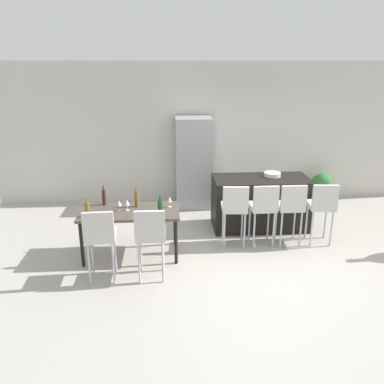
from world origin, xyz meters
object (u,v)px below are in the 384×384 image
(wine_bottle_middle, at_px, (137,198))
(potted_plant, at_px, (322,185))
(wine_glass_left, at_px, (119,203))
(dining_chair_near, at_px, (100,234))
(refrigerator, at_px, (194,163))
(kitchen_island, at_px, (260,203))
(wine_glass_right, at_px, (127,203))
(wine_glass_far, at_px, (170,199))
(bar_chair_middle, at_px, (264,205))
(dining_table, at_px, (130,215))
(bar_chair_left, at_px, (235,206))
(bar_chair_far, at_px, (322,204))
(wine_bottle_corner, at_px, (160,206))
(dining_chair_far, at_px, (150,233))
(wine_bottle_near, at_px, (87,209))
(fruit_bowl, at_px, (272,174))
(wine_bottle_end, at_px, (104,197))
(bar_chair_right, at_px, (291,205))

(wine_bottle_middle, relative_size, potted_plant, 0.50)
(wine_glass_left, height_order, potted_plant, wine_glass_left)
(dining_chair_near, distance_m, refrigerator, 3.28)
(kitchen_island, distance_m, wine_glass_right, 2.51)
(potted_plant, bearing_deg, wine_glass_far, -147.54)
(bar_chair_middle, height_order, dining_table, bar_chair_middle)
(bar_chair_left, distance_m, bar_chair_far, 1.42)
(wine_bottle_corner, bearing_deg, kitchen_island, 32.47)
(dining_chair_near, bearing_deg, dining_chair_far, -0.01)
(wine_bottle_middle, bearing_deg, wine_bottle_corner, -39.83)
(dining_chair_far, bearing_deg, wine_bottle_corner, 77.79)
(bar_chair_left, bearing_deg, wine_bottle_corner, -163.46)
(wine_bottle_near, xyz_separation_m, potted_plant, (4.43, 2.39, -0.47))
(wine_bottle_corner, distance_m, potted_plant, 4.13)
(bar_chair_middle, bearing_deg, wine_bottle_middle, -178.84)
(bar_chair_middle, xyz_separation_m, dining_chair_near, (-2.43, -0.95, 0.00))
(wine_bottle_corner, xyz_separation_m, fruit_bowl, (1.99, 1.24, 0.10))
(wine_bottle_end, relative_size, potted_plant, 0.48)
(wine_bottle_near, bearing_deg, bar_chair_right, 7.60)
(bar_chair_middle, xyz_separation_m, refrigerator, (-0.99, 1.98, 0.22))
(kitchen_island, height_order, dining_chair_far, dining_chair_far)
(bar_chair_left, xyz_separation_m, wine_bottle_near, (-2.22, -0.42, 0.16))
(bar_chair_left, distance_m, dining_chair_near, 2.18)
(dining_table, bearing_deg, wine_bottle_near, -159.65)
(wine_glass_right, bearing_deg, fruit_bowl, 23.60)
(bar_chair_far, relative_size, wine_glass_left, 6.03)
(bar_chair_middle, relative_size, wine_glass_right, 6.03)
(dining_chair_near, height_order, wine_bottle_corner, dining_chair_near)
(wine_bottle_middle, bearing_deg, dining_table, -121.25)
(dining_chair_near, distance_m, wine_glass_left, 0.78)
(dining_chair_near, xyz_separation_m, wine_glass_right, (0.30, 0.75, 0.17))
(wine_glass_far, bearing_deg, wine_bottle_near, -164.61)
(wine_glass_left, xyz_separation_m, refrigerator, (1.27, 2.19, 0.06))
(bar_chair_far, distance_m, wine_glass_far, 2.46)
(wine_bottle_middle, bearing_deg, wine_glass_far, -5.64)
(dining_chair_near, bearing_deg, fruit_bowl, 33.44)
(wine_glass_left, relative_size, potted_plant, 0.27)
(bar_chair_far, bearing_deg, bar_chair_right, -179.98)
(kitchen_island, relative_size, wine_bottle_end, 5.42)
(dining_chair_near, relative_size, fruit_bowl, 3.54)
(dining_chair_far, height_order, wine_bottle_near, dining_chair_far)
(bar_chair_far, xyz_separation_m, wine_glass_far, (-2.45, -0.09, 0.17))
(kitchen_island, height_order, bar_chair_far, bar_chair_far)
(dining_chair_far, bearing_deg, dining_chair_near, 179.99)
(bar_chair_right, height_order, bar_chair_far, same)
(wine_bottle_end, bearing_deg, refrigerator, 51.16)
(dining_chair_far, xyz_separation_m, wine_bottle_end, (-0.75, 1.03, 0.17))
(bar_chair_far, height_order, wine_bottle_end, wine_bottle_end)
(bar_chair_far, xyz_separation_m, dining_chair_near, (-3.39, -0.95, 0.00))
(dining_chair_far, relative_size, fruit_bowl, 3.54)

